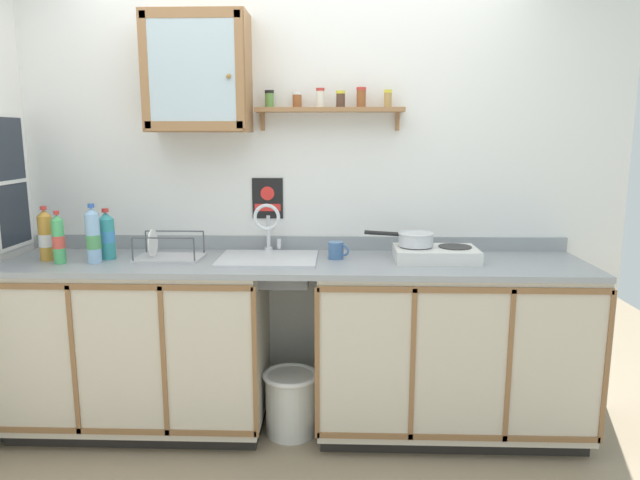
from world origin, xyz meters
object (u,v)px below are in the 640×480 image
(bottle_juice_amber_0, at_px, (46,236))
(bottle_detergent_teal_4, at_px, (107,236))
(hot_plate_stove, at_px, (436,254))
(bottle_soda_green_3, at_px, (58,240))
(saucepan, at_px, (415,239))
(mug, at_px, (336,250))
(dish_rack, at_px, (167,254))
(wall_cabinet, at_px, (198,73))
(warning_sign, at_px, (268,199))
(bottle_opaque_white_2, at_px, (106,239))
(sink, at_px, (268,263))
(trash_bin, at_px, (291,402))
(bottle_water_blue_1, at_px, (93,237))

(bottle_juice_amber_0, relative_size, bottle_detergent_teal_4, 1.06)
(hot_plate_stove, xyz_separation_m, bottle_soda_green_3, (-1.97, -0.13, 0.09))
(saucepan, distance_m, mug, 0.42)
(hot_plate_stove, relative_size, saucepan, 1.19)
(dish_rack, bearing_deg, wall_cabinet, 43.25)
(hot_plate_stove, distance_m, warning_sign, 1.00)
(bottle_juice_amber_0, relative_size, bottle_soda_green_3, 1.05)
(hot_plate_stove, relative_size, bottle_opaque_white_2, 2.06)
(hot_plate_stove, xyz_separation_m, bottle_opaque_white_2, (-1.80, 0.07, 0.06))
(sink, bearing_deg, hot_plate_stove, -0.66)
(bottle_soda_green_3, bearing_deg, bottle_opaque_white_2, 51.98)
(saucepan, height_order, trash_bin, saucepan)
(dish_rack, bearing_deg, bottle_water_blue_1, -162.39)
(dish_rack, xyz_separation_m, wall_cabinet, (0.16, 0.16, 0.96))
(saucepan, bearing_deg, wall_cabinet, 173.85)
(saucepan, distance_m, wall_cabinet, 1.46)
(bottle_juice_amber_0, xyz_separation_m, mug, (1.54, 0.08, -0.08))
(dish_rack, bearing_deg, mug, 1.88)
(dish_rack, bearing_deg, sink, 1.76)
(mug, distance_m, wall_cabinet, 1.21)
(bottle_water_blue_1, relative_size, wall_cabinet, 0.50)
(hot_plate_stove, relative_size, bottle_detergent_teal_4, 1.59)
(hot_plate_stove, bearing_deg, saucepan, 168.15)
(bottle_opaque_white_2, distance_m, bottle_soda_green_3, 0.27)
(warning_sign, bearing_deg, hot_plate_stove, -16.41)
(bottle_water_blue_1, distance_m, bottle_opaque_white_2, 0.20)
(bottle_detergent_teal_4, height_order, dish_rack, bottle_detergent_teal_4)
(hot_plate_stove, distance_m, wall_cabinet, 1.60)
(bottle_juice_amber_0, xyz_separation_m, wall_cabinet, (0.79, 0.21, 0.85))
(bottle_opaque_white_2, distance_m, bottle_detergent_teal_4, 0.11)
(mug, xyz_separation_m, warning_sign, (-0.40, 0.25, 0.25))
(hot_plate_stove, relative_size, mug, 3.75)
(bottle_opaque_white_2, relative_size, bottle_detergent_teal_4, 0.77)
(bottle_opaque_white_2, bearing_deg, bottle_soda_green_3, -128.02)
(saucepan, bearing_deg, warning_sign, 162.99)
(saucepan, bearing_deg, bottle_detergent_teal_4, -178.62)
(bottle_water_blue_1, distance_m, trash_bin, 1.37)
(wall_cabinet, relative_size, trash_bin, 1.77)
(mug, bearing_deg, sink, -177.94)
(hot_plate_stove, relative_size, warning_sign, 1.87)
(saucepan, bearing_deg, hot_plate_stove, -11.85)
(saucepan, relative_size, bottle_detergent_teal_4, 1.34)
(hot_plate_stove, bearing_deg, sink, 179.34)
(dish_rack, bearing_deg, warning_sign, 28.56)
(sink, distance_m, bottle_water_blue_1, 0.92)
(wall_cabinet, height_order, trash_bin, wall_cabinet)
(trash_bin, bearing_deg, wall_cabinet, 155.34)
(hot_plate_stove, xyz_separation_m, bottle_juice_amber_0, (-2.07, -0.06, 0.09))
(bottle_juice_amber_0, bearing_deg, mug, 3.14)
(bottle_juice_amber_0, relative_size, wall_cabinet, 0.47)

